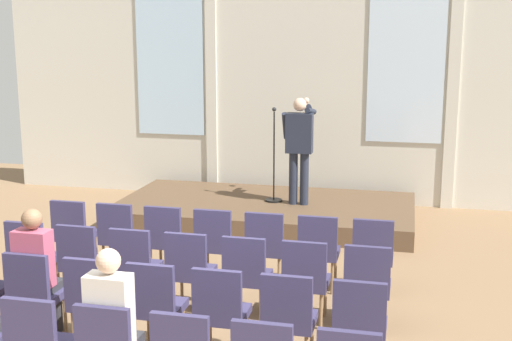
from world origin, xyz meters
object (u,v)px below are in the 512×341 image
object	(u,v)px
speaker	(299,143)
chair_r3_c2	(38,341)
audience_r3_c3	(113,319)
mic_stand	(274,181)
chair_r1_c6	(367,281)
audience_r2_c1	(37,267)
chair_r0_c2	(166,236)
chair_r0_c4	(266,243)
chair_r0_c6	(373,251)
chair_r1_c1	(82,258)
chair_r2_c2	(93,296)
chair_r0_c5	(319,247)
chair_r1_c5	(306,276)
chair_r1_c3	(189,267)
chair_r0_c1	(119,233)
chair_r0_c3	(215,240)
chair_r1_c4	(246,271)
chair_r2_c5	(288,314)
chair_r2_c6	(360,321)
chair_r0_c0	(73,230)
chair_r2_c4	(220,308)
chair_r2_c1	(34,290)
chair_r1_c0	(31,254)
chair_r2_c3	(155,302)
chair_r1_c2	(135,262)

from	to	relation	value
speaker	chair_r3_c2	distance (m)	6.01
audience_r3_c3	mic_stand	bearing A→B (deg)	88.80
chair_r1_c6	audience_r2_c1	bearing A→B (deg)	-164.07
chair_r0_c2	chair_r0_c4	world-z (taller)	same
chair_r0_c2	chair_r0_c6	bearing A→B (deg)	0.00
chair_r1_c1	chair_r2_c2	world-z (taller)	same
chair_r0_c5	chair_r1_c5	world-z (taller)	same
chair_r1_c5	chair_r1_c6	world-z (taller)	same
chair_r0_c4	audience_r3_c3	distance (m)	2.96
chair_r1_c3	audience_r2_c1	bearing A→B (deg)	-144.49
audience_r2_c1	audience_r3_c3	world-z (taller)	audience_r3_c3
chair_r0_c1	chair_r0_c3	bearing A→B (deg)	0.00
chair_r0_c5	chair_r3_c2	world-z (taller)	same
chair_r1_c6	chair_r0_c5	bearing A→B (deg)	122.78
chair_r1_c4	chair_r2_c5	xyz separation A→B (m)	(0.64, -0.99, 0.00)
mic_stand	audience_r3_c3	world-z (taller)	mic_stand
chair_r1_c4	chair_r2_c6	bearing A→B (deg)	-37.83
chair_r0_c3	chair_r0_c0	bearing A→B (deg)	180.00
audience_r3_c3	chair_r2_c4	bearing A→B (deg)	55.00
chair_r1_c4	chair_r1_c5	world-z (taller)	same
chair_r1_c6	chair_r2_c1	xyz separation A→B (m)	(-3.18, -0.99, 0.00)
mic_stand	chair_r1_c0	size ratio (longest dim) A/B	1.65
chair_r2_c3	chair_r1_c3	bearing A→B (deg)	90.00
chair_r1_c5	chair_r3_c2	xyz separation A→B (m)	(-1.91, -1.97, 0.00)
chair_r0_c2	chair_r0_c4	bearing A→B (deg)	0.00
chair_r0_c1	chair_r2_c1	size ratio (longest dim) A/B	1.00
chair_r0_c1	chair_r2_c1	xyz separation A→B (m)	(0.00, -1.97, 0.00)
chair_r0_c5	audience_r2_c1	distance (m)	3.18
chair_r2_c1	audience_r2_c1	size ratio (longest dim) A/B	0.70
chair_r0_c1	chair_r2_c1	distance (m)	1.97
chair_r1_c3	chair_r2_c3	distance (m)	0.99
speaker	chair_r0_c5	bearing A→B (deg)	-75.95
chair_r1_c6	speaker	bearing A→B (deg)	109.33
audience_r2_c1	chair_r2_c3	size ratio (longest dim) A/B	1.43
chair_r0_c6	chair_r1_c2	bearing A→B (deg)	-158.78
chair_r2_c4	chair_r2_c1	bearing A→B (deg)	180.00
chair_r1_c1	chair_r1_c2	size ratio (longest dim) A/B	1.00
audience_r2_c1	chair_r2_c4	bearing A→B (deg)	-2.40
chair_r0_c6	chair_r1_c3	world-z (taller)	same
chair_r0_c1	audience_r3_c3	bearing A→B (deg)	-66.20
chair_r0_c3	chair_r2_c3	bearing A→B (deg)	-90.00
chair_r1_c0	chair_r0_c1	bearing A→B (deg)	57.22
chair_r1_c5	chair_r2_c1	bearing A→B (deg)	-158.78
chair_r0_c6	chair_r1_c1	distance (m)	3.33
speaker	chair_r2_c1	bearing A→B (deg)	-110.58
chair_r0_c2	chair_r1_c4	world-z (taller)	same
chair_r1_c3	chair_r2_c2	bearing A→B (deg)	-122.78
chair_r1_c0	chair_r2_c4	size ratio (longest dim) A/B	1.00
chair_r1_c6	chair_r1_c5	bearing A→B (deg)	180.00
chair_r1_c3	audience_r3_c3	world-z (taller)	audience_r3_c3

